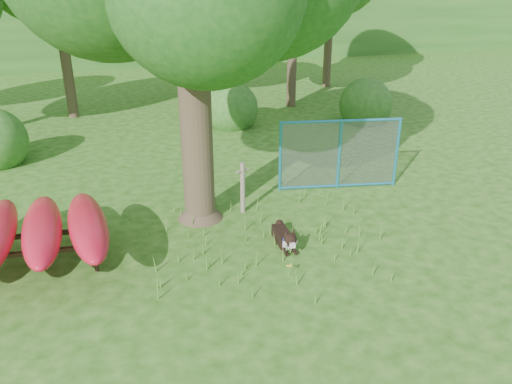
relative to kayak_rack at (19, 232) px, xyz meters
name	(u,v)px	position (x,y,z in m)	size (l,w,h in m)	color
ground	(268,275)	(3.84, -1.51, -0.72)	(80.00, 80.00, 0.00)	#225210
wooden_post	(243,186)	(4.19, 0.97, -0.14)	(0.30, 0.15, 1.11)	#716655
kayak_rack	(19,232)	(0.00, 0.00, 0.00)	(2.95, 3.01, 0.95)	black
husky_dog	(285,238)	(4.49, -0.68, -0.56)	(0.32, 1.06, 0.47)	black
fence_section	(339,154)	(6.72, 1.52, 0.11)	(2.79, 0.67, 2.77)	teal
wildflower_clump	(289,267)	(4.18, -1.63, -0.56)	(0.10, 0.08, 0.20)	#50862B
shrub_right	(364,122)	(10.34, 6.49, -0.72)	(1.80, 1.80, 1.80)	#285E1E
shrub_mid	(231,126)	(5.84, 7.49, -0.72)	(1.80, 1.80, 1.80)	#285E1E
wooded_hillside	(115,5)	(3.84, 26.49, 2.28)	(80.00, 12.00, 6.00)	#285E1E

